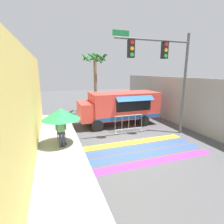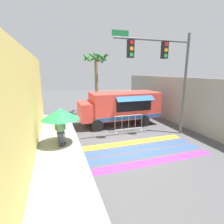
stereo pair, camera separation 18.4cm
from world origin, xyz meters
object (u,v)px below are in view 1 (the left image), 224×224
patio_umbrella (61,114)px  vendor_person (61,128)px  traffic_signal_pole (165,64)px  food_truck (118,106)px  folding_chair (61,131)px  barricade_front (129,123)px  palm_tree (95,68)px

patio_umbrella → vendor_person: patio_umbrella is taller
traffic_signal_pole → patio_umbrella: size_ratio=3.14×
food_truck → folding_chair: 4.95m
traffic_signal_pole → barricade_front: size_ratio=3.12×
patio_umbrella → folding_chair: (-0.03, 0.61, -1.10)m
patio_umbrella → barricade_front: bearing=15.5°
patio_umbrella → barricade_front: size_ratio=1.00×
palm_tree → vendor_person: bearing=-116.1°
traffic_signal_pole → folding_chair: (-5.90, 0.76, -3.60)m
palm_tree → patio_umbrella: bearing=-116.6°
traffic_signal_pole → folding_chair: size_ratio=6.61×
food_truck → patio_umbrella: size_ratio=3.01×
folding_chair → barricade_front: bearing=-11.7°
traffic_signal_pole → barricade_front: traffic_signal_pole is taller
vendor_person → palm_tree: palm_tree is taller
vendor_person → palm_tree: bearing=72.6°
food_truck → traffic_signal_pole: size_ratio=0.96×
folding_chair → barricade_front: 4.41m
barricade_front → palm_tree: 7.06m
traffic_signal_pole → patio_umbrella: traffic_signal_pole is taller
barricade_front → palm_tree: palm_tree is taller
patio_umbrella → vendor_person: size_ratio=1.11×
folding_chair → traffic_signal_pole: bearing=-26.8°
folding_chair → vendor_person: 1.00m
folding_chair → vendor_person: bearing=-110.8°
traffic_signal_pole → palm_tree: bearing=107.4°
barricade_front → patio_umbrella: bearing=-164.5°
folding_chair → palm_tree: size_ratio=0.16×
patio_umbrella → folding_chair: size_ratio=2.11×
palm_tree → food_truck: bearing=-80.8°
barricade_front → folding_chair: bearing=-172.3°
folding_chair → vendor_person: vendor_person is taller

